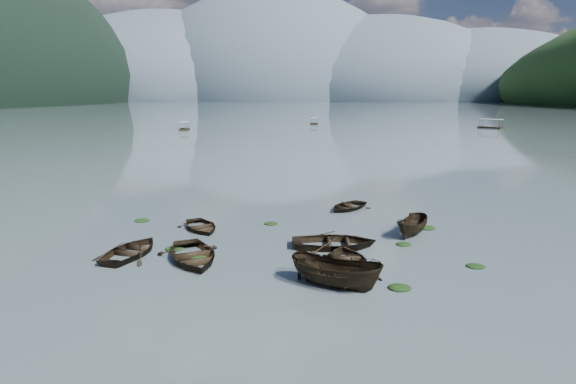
{
  "coord_description": "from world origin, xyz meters",
  "views": [
    {
      "loc": [
        1.12,
        -20.43,
        8.97
      ],
      "look_at": [
        0.0,
        12.0,
        2.0
      ],
      "focal_mm": 28.0,
      "sensor_mm": 36.0,
      "label": 1
    }
  ],
  "objects_px": {
    "rowboat_0": "(193,261)",
    "pontoon_left": "(184,130)",
    "rowboat_3": "(346,268)",
    "pontoon_centre": "(314,124)"
  },
  "relations": [
    {
      "from": "rowboat_3",
      "to": "rowboat_0",
      "type": "bearing_deg",
      "value": -3.95
    },
    {
      "from": "rowboat_0",
      "to": "rowboat_3",
      "type": "height_order",
      "value": "rowboat_0"
    },
    {
      "from": "pontoon_left",
      "to": "pontoon_centre",
      "type": "distance_m",
      "value": 43.73
    },
    {
      "from": "pontoon_left",
      "to": "pontoon_centre",
      "type": "relative_size",
      "value": 1.04
    },
    {
      "from": "rowboat_3",
      "to": "pontoon_left",
      "type": "distance_m",
      "value": 103.95
    },
    {
      "from": "rowboat_0",
      "to": "pontoon_left",
      "type": "relative_size",
      "value": 0.93
    },
    {
      "from": "rowboat_0",
      "to": "pontoon_left",
      "type": "xyz_separation_m",
      "value": [
        -26.02,
        97.3,
        0.0
      ]
    },
    {
      "from": "rowboat_0",
      "to": "rowboat_3",
      "type": "distance_m",
      "value": 8.47
    },
    {
      "from": "rowboat_3",
      "to": "pontoon_centre",
      "type": "distance_m",
      "value": 123.61
    },
    {
      "from": "rowboat_3",
      "to": "pontoon_centre",
      "type": "relative_size",
      "value": 0.93
    }
  ]
}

